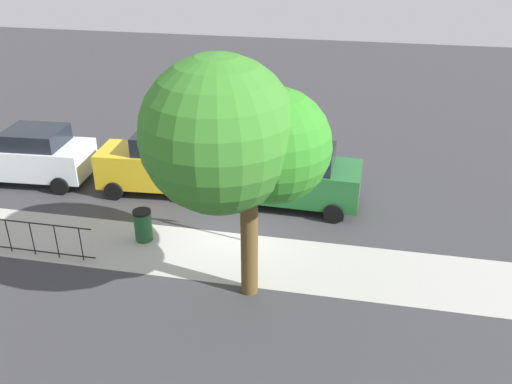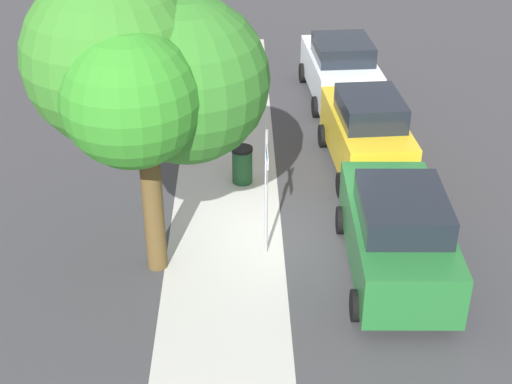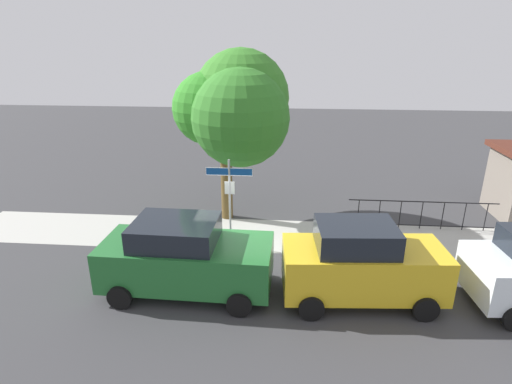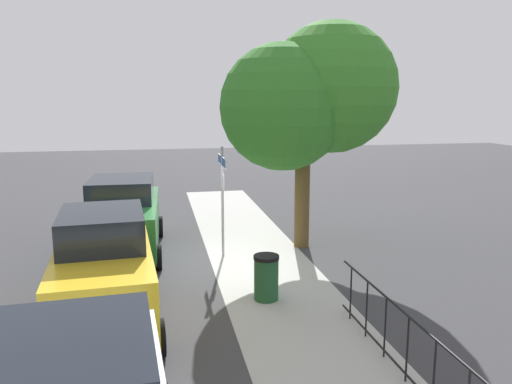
{
  "view_description": "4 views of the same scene",
  "coord_description": "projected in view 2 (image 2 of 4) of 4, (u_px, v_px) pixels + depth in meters",
  "views": [
    {
      "loc": [
        -3.37,
        14.15,
        8.75
      ],
      "look_at": [
        -0.57,
        0.44,
        1.71
      ],
      "focal_mm": 38.69,
      "sensor_mm": 36.0,
      "label": 1
    },
    {
      "loc": [
        -14.02,
        0.92,
        9.53
      ],
      "look_at": [
        -0.31,
        0.62,
        1.49
      ],
      "focal_mm": 52.29,
      "sensor_mm": 36.0,
      "label": 2
    },
    {
      "loc": [
        1.43,
        -11.91,
        6.52
      ],
      "look_at": [
        0.38,
        1.11,
        1.69
      ],
      "focal_mm": 29.04,
      "sensor_mm": 36.0,
      "label": 3
    },
    {
      "loc": [
        12.75,
        -1.32,
        4.27
      ],
      "look_at": [
        -0.12,
        1.26,
        1.8
      ],
      "focal_mm": 35.41,
      "sensor_mm": 36.0,
      "label": 4
    }
  ],
  "objects": [
    {
      "name": "sidewalk_strip",
      "position": [
        227.0,
        197.0,
        18.63
      ],
      "size": [
        24.0,
        2.6,
        0.0
      ],
      "primitive_type": "cube",
      "color": "#AAA9A2",
      "rests_on": "ground_plane"
    },
    {
      "name": "shade_tree",
      "position": [
        145.0,
        75.0,
        14.29
      ],
      "size": [
        4.24,
        4.79,
        6.27
      ],
      "color": "brown",
      "rests_on": "ground_plane"
    },
    {
      "name": "trash_bin",
      "position": [
        242.0,
        165.0,
        19.06
      ],
      "size": [
        0.55,
        0.55,
        0.98
      ],
      "color": "#1E4C28",
      "rests_on": "ground_plane"
    },
    {
      "name": "car_white",
      "position": [
        340.0,
        68.0,
        23.54
      ],
      "size": [
        4.27,
        2.36,
        2.0
      ],
      "rotation": [
        0.0,
        0.0,
        0.07
      ],
      "color": "white",
      "rests_on": "ground_plane"
    },
    {
      "name": "iron_fence",
      "position": [
        194.0,
        107.0,
        22.03
      ],
      "size": [
        5.26,
        0.04,
        1.07
      ],
      "color": "black",
      "rests_on": "ground_plane"
    },
    {
      "name": "street_sign",
      "position": [
        266.0,
        171.0,
        15.52
      ],
      "size": [
        1.49,
        0.07,
        3.0
      ],
      "color": "#9EA0A5",
      "rests_on": "ground_plane"
    },
    {
      "name": "car_yellow",
      "position": [
        366.0,
        133.0,
        19.36
      ],
      "size": [
        4.22,
        2.16,
        2.18
      ],
      "rotation": [
        0.0,
        0.0,
        0.07
      ],
      "color": "gold",
      "rests_on": "ground_plane"
    },
    {
      "name": "ground_plane",
      "position": [
        283.0,
        241.0,
        16.93
      ],
      "size": [
        60.0,
        60.0,
        0.0
      ],
      "primitive_type": "plane",
      "color": "#38383A"
    },
    {
      "name": "utility_shed",
      "position": [
        156.0,
        30.0,
        25.58
      ],
      "size": [
        3.19,
        2.75,
        2.73
      ],
      "color": "slate",
      "rests_on": "ground_plane"
    },
    {
      "name": "car_green",
      "position": [
        397.0,
        233.0,
        15.37
      ],
      "size": [
        4.58,
        2.24,
        2.07
      ],
      "rotation": [
        0.0,
        0.0,
        -0.03
      ],
      "color": "#21662C",
      "rests_on": "ground_plane"
    }
  ]
}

